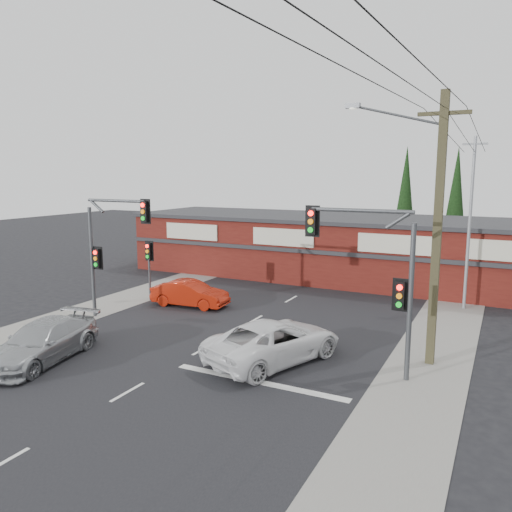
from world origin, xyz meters
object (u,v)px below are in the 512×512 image
at_px(red_sedan, 190,293).
at_px(shop_building, 319,245).
at_px(white_suv, 274,341).
at_px(utility_pole, 434,221).
at_px(silver_suv, 42,342).

xyz_separation_m(red_sedan, shop_building, (3.34, 11.16, 1.44)).
distance_m(white_suv, red_sedan, 9.12).
xyz_separation_m(red_sedan, utility_pole, (12.70, -2.84, 4.70)).
xyz_separation_m(silver_suv, shop_building, (3.82, 20.43, 1.38)).
relative_size(red_sedan, shop_building, 0.15).
bearing_deg(silver_suv, utility_pole, 16.07).
distance_m(silver_suv, shop_building, 20.83).
bearing_deg(red_sedan, silver_suv, 171.67).
bearing_deg(utility_pole, shop_building, 123.76).
bearing_deg(white_suv, utility_pole, -134.35).
height_order(red_sedan, utility_pole, utility_pole).
distance_m(red_sedan, utility_pole, 13.84).
xyz_separation_m(silver_suv, red_sedan, (0.48, 9.26, -0.06)).
height_order(silver_suv, utility_pole, utility_pole).
bearing_deg(silver_suv, shop_building, 69.47).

